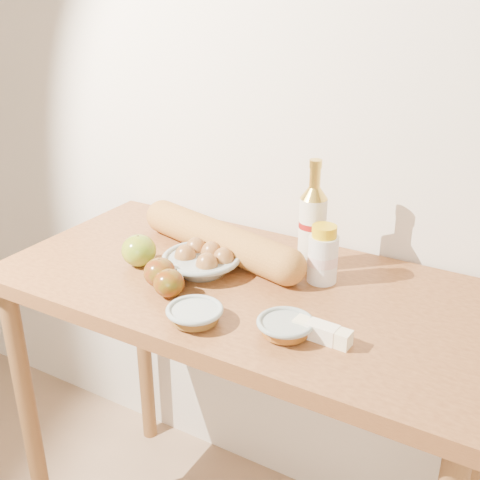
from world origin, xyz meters
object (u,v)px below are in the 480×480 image
at_px(baguette, 219,239).
at_px(bourbon_bottle, 312,225).
at_px(egg_bowl, 202,261).
at_px(table, 246,326).
at_px(cream_bottle, 323,256).

bearing_deg(baguette, bourbon_bottle, 28.36).
bearing_deg(baguette, egg_bowl, -68.61).
relative_size(table, bourbon_bottle, 4.36).
distance_m(table, baguette, 0.23).
relative_size(table, cream_bottle, 8.51).
distance_m(table, egg_bowl, 0.19).
xyz_separation_m(table, egg_bowl, (-0.12, -0.01, 0.15)).
bearing_deg(egg_bowl, cream_bottle, 20.36).
bearing_deg(bourbon_bottle, cream_bottle, -23.92).
xyz_separation_m(bourbon_bottle, baguette, (-0.23, -0.06, -0.07)).
xyz_separation_m(table, cream_bottle, (0.15, 0.10, 0.19)).
height_order(table, baguette, baguette).
distance_m(bourbon_bottle, baguette, 0.25).
bearing_deg(egg_bowl, bourbon_bottle, 35.92).
distance_m(bourbon_bottle, cream_bottle, 0.09).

